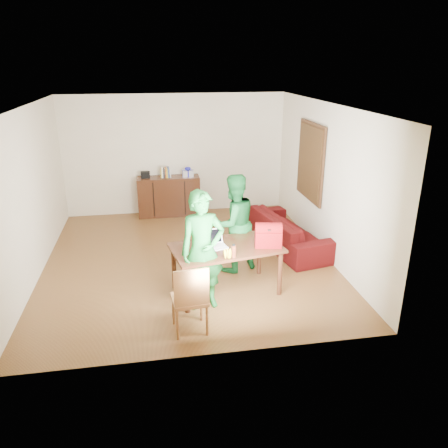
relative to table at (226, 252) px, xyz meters
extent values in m
cube|color=#472611|center=(-0.48, 1.25, -0.71)|extent=(5.00, 5.50, 0.10)
cube|color=white|center=(-0.48, 1.25, 2.09)|extent=(5.00, 5.50, 0.10)
cube|color=beige|center=(-0.48, 4.05, 0.69)|extent=(5.00, 0.10, 2.70)
cube|color=beige|center=(-0.48, -1.55, 0.69)|extent=(5.00, 0.10, 2.70)
cube|color=beige|center=(-3.03, 1.25, 0.69)|extent=(0.10, 5.50, 2.70)
cube|color=beige|center=(2.07, 1.25, 0.69)|extent=(0.10, 5.50, 2.70)
cube|color=#3F2614|center=(1.98, 1.95, 0.89)|extent=(0.04, 1.28, 1.48)
cube|color=#4A3116|center=(1.95, 1.95, 0.89)|extent=(0.01, 1.18, 1.36)
cube|color=black|center=(-0.68, 3.76, -0.21)|extent=(1.40, 0.45, 0.90)
cube|color=black|center=(-1.18, 3.76, 0.31)|extent=(0.20, 0.14, 0.14)
cube|color=#ADACB6|center=(-0.23, 3.76, 0.31)|extent=(0.24, 0.22, 0.14)
ellipsoid|color=#1B1AAE|center=(-0.23, 3.76, 0.41)|extent=(0.14, 0.14, 0.07)
cube|color=black|center=(0.00, 0.00, 0.07)|extent=(1.75, 1.19, 0.04)
cylinder|color=black|center=(-0.65, -0.50, -0.30)|extent=(0.07, 0.07, 0.72)
cylinder|color=black|center=(0.78, -0.23, -0.30)|extent=(0.07, 0.07, 0.72)
cylinder|color=black|center=(-0.78, 0.23, -0.30)|extent=(0.07, 0.07, 0.72)
cylinder|color=black|center=(0.65, 0.50, -0.30)|extent=(0.07, 0.07, 0.72)
cube|color=brown|center=(-0.65, -0.94, -0.21)|extent=(0.48, 0.46, 0.05)
cube|color=brown|center=(-0.63, -1.13, 0.07)|extent=(0.45, 0.07, 0.51)
imported|color=#145C20|center=(-0.40, -0.35, 0.21)|extent=(0.69, 0.50, 1.75)
imported|color=#135824|center=(0.25, 0.75, 0.17)|extent=(0.99, 0.89, 1.67)
cube|color=white|center=(-0.17, -0.01, 0.10)|extent=(0.38, 0.31, 0.02)
cube|color=black|center=(-0.17, -0.01, 0.23)|extent=(0.35, 0.16, 0.22)
cylinder|color=#5D2615|center=(0.04, -0.37, 0.19)|extent=(0.07, 0.07, 0.19)
cube|color=maroon|center=(0.62, -0.08, 0.24)|extent=(0.43, 0.30, 0.29)
imported|color=#360707|center=(1.47, 1.54, -0.35)|extent=(1.26, 2.29, 0.63)
camera|label=1|loc=(-1.04, -5.91, 2.72)|focal=35.00mm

